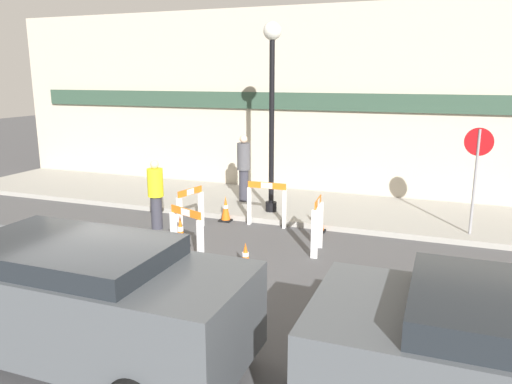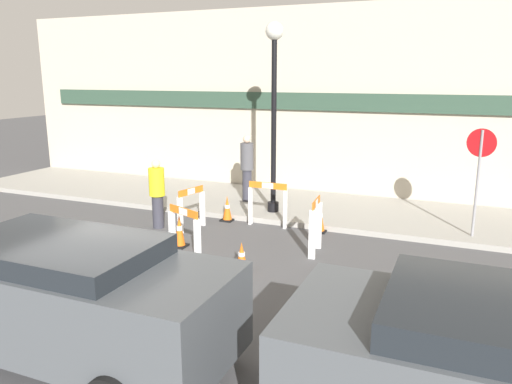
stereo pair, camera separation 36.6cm
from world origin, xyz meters
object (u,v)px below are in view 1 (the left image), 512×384
Objects in this scene: person_worker at (156,193)px; streetlamp_post at (272,92)px; stop_sign at (477,164)px; person_pedestrian at (244,166)px; parked_car_1 at (73,295)px.

streetlamp_post is at bearing 45.13° from person_worker.
person_worker is at bearing 28.66° from stop_sign.
person_pedestrian is at bearing 145.05° from streetlamp_post.
parked_car_1 is at bearing -90.57° from streetlamp_post.
streetlamp_post is 7.57m from parked_car_1.
person_worker is (-6.89, -1.77, -0.82)m from stop_sign.
person_worker is 2.95m from person_pedestrian.
streetlamp_post is at bearing 89.43° from parked_car_1.
streetlamp_post is 2.41m from person_pedestrian.
person_pedestrian reaches higher than person_worker.
stop_sign reaches higher than parked_car_1.
person_worker is at bearing 83.04° from person_pedestrian.
person_pedestrian is 8.04m from parked_car_1.
person_pedestrian is (-1.06, 0.74, -2.03)m from streetlamp_post.
streetlamp_post is 1.99× the size of stop_sign.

